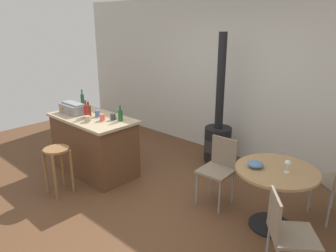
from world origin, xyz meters
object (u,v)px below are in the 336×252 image
Objects in this scene: folding_chair_left at (219,166)px; bottle_3 at (83,100)px; wooden_stool at (57,161)px; cup_3 at (102,117)px; bottle_0 at (120,115)px; serving_bowl at (255,164)px; dining_table at (275,184)px; bottle_2 at (86,111)px; wine_glass at (288,163)px; cup_0 at (98,113)px; wood_stove at (218,135)px; cup_2 at (113,117)px; cup_1 at (88,119)px; folding_chair_near at (286,230)px; kitchen_island at (94,144)px; bottle_1 at (89,110)px; toolbox at (73,108)px.

folding_chair_left is 2.86× the size of bottle_3.
bottle_3 is at bearing 129.67° from wooden_stool.
bottle_3 reaches higher than cup_3.
serving_bowl is at bearing 7.44° from bottle_0.
dining_table is 3.26× the size of bottle_2.
wine_glass is (2.55, 0.55, -0.12)m from cup_3.
wood_stove is at bearing 51.40° from cup_0.
cup_2 is at bearing -171.85° from serving_bowl.
serving_bowl is at bearing -41.96° from wood_stove.
cup_3 is at bearing 56.73° from cup_1.
folding_chair_left is 7.65× the size of cup_2.
wood_stove is at bearing 138.15° from folding_chair_near.
bottle_2 is (-1.93, -0.67, 0.50)m from folding_chair_left.
cup_3 reaches higher than folding_chair_near.
kitchen_island is 7.85× the size of serving_bowl.
bottle_1 is 2.62m from serving_bowl.
bottle_2 is at bearing -160.95° from folding_chair_left.
cup_2 reaches higher than folding_chair_left.
serving_bowl is (2.57, 0.44, -0.23)m from bottle_1.
wooden_stool is 2.40× the size of bottle_2.
bottle_0 reaches higher than dining_table.
bottle_3 reaches higher than toolbox.
bottle_2 is (-3.12, 0.02, 0.51)m from folding_chair_near.
bottle_2 is (-0.20, 0.63, 0.52)m from wooden_stool.
toolbox is 1.47× the size of bottle_3.
folding_chair_near is 2.81m from cup_2.
kitchen_island is 3.16× the size of toolbox.
cup_0 reaches higher than cup_2.
bottle_3 is (-1.83, -1.34, 0.51)m from wood_stove.
serving_bowl is at bearing 14.55° from cup_1.
dining_table is 6.29× the size of wine_glass.
cup_0 is 2.81m from wine_glass.
bottle_2 is at bearing -105.02° from cup_0.
wood_stove is at bearing 58.04° from cup_1.
bottle_3 is 0.96m from cup_2.
bottle_2 is at bearing -150.77° from bottle_0.
toolbox is at bearing 175.20° from bottle_2.
bottle_2 is at bearing -28.52° from bottle_3.
wood_stove is at bearing 138.04° from serving_bowl.
cup_1 is at bearing -157.23° from folding_chair_left.
wooden_stool is 0.94m from cup_0.
cup_2 is at bearing 13.80° from toolbox.
wood_stove is 2.10m from cup_1.
wooden_stool is at bearing -114.40° from wood_stove.
bottle_1 reaches higher than wine_glass.
cup_3 is (-0.21, -0.17, -0.04)m from bottle_0.
cup_1 is (0.11, -0.25, -0.01)m from cup_0.
serving_bowl is at bearing 8.15° from cup_2.
cup_2 reaches higher than wooden_stool.
wine_glass is (0.88, -0.03, 0.32)m from folding_chair_left.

